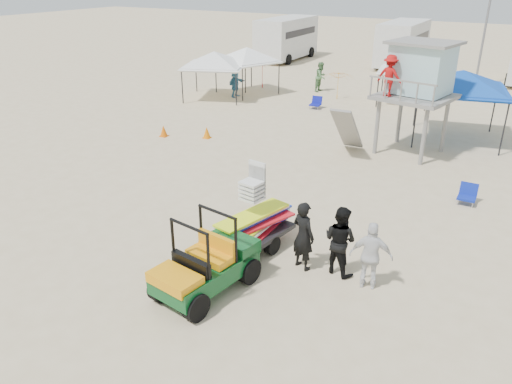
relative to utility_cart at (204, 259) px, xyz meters
The scene contains 21 objects.
ground 1.19m from the utility_cart, behind, with size 140.00×140.00×0.00m, color beige.
utility_cart is the anchor object (origin of this frame).
surf_trailer 2.33m from the utility_cart, 89.87° to the left, with size 1.56×2.47×2.10m.
man_left 2.54m from the utility_cart, 53.22° to the left, with size 0.65×0.43×1.79m, color black.
man_mid 3.29m from the utility_cart, 43.93° to the left, with size 0.86×0.67×1.76m, color black.
man_right 3.81m from the utility_cart, 32.27° to the left, with size 0.98×0.41×1.67m, color silver.
lifeguard_tower 12.36m from the utility_cart, 82.51° to the left, with size 3.14×3.14×4.25m.
canopy_blue 15.04m from the utility_cart, 78.69° to the left, with size 4.17×4.17×3.40m.
canopy_white_a 19.03m from the utility_cart, 123.15° to the left, with size 4.09×4.09×3.02m.
canopy_white_b 20.21m from the utility_cart, 117.78° to the left, with size 3.69×3.69×3.08m.
canopy_white_c 19.99m from the utility_cart, 91.96° to the left, with size 3.10×3.10×2.98m.
umbrella_a 21.59m from the utility_cart, 115.50° to the left, with size 1.88×1.92×1.73m, color red.
umbrella_b 19.46m from the utility_cart, 102.27° to the left, with size 1.70×1.74×1.56m, color #FEA716.
cone_near 12.05m from the utility_cart, 133.70° to the left, with size 0.34×0.34×0.50m, color #E46107.
cone_far 11.50m from the utility_cart, 124.57° to the left, with size 0.34×0.34×0.50m, color orange.
beach_chair_a 17.12m from the utility_cart, 104.83° to the left, with size 0.58×0.62×0.64m.
beach_chair_b 9.22m from the utility_cart, 60.78° to the left, with size 0.54×0.58×0.64m.
rv_far_left 32.57m from the utility_cart, 113.18° to the left, with size 2.64×6.80×3.25m.
rv_mid_left 31.67m from the utility_cart, 96.93° to the left, with size 2.65×6.50×3.25m.
light_pole_left 27.20m from the utility_cart, 85.36° to the left, with size 0.14×0.14×8.00m, color slate.
distant_beachgoers 18.77m from the utility_cart, 97.58° to the left, with size 20.63×16.52×1.74m.
Camera 1 is at (6.58, -7.69, 6.82)m, focal length 35.00 mm.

